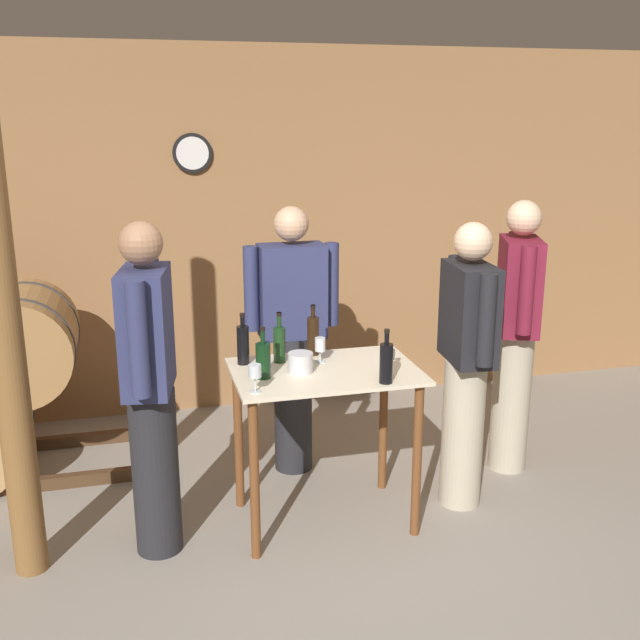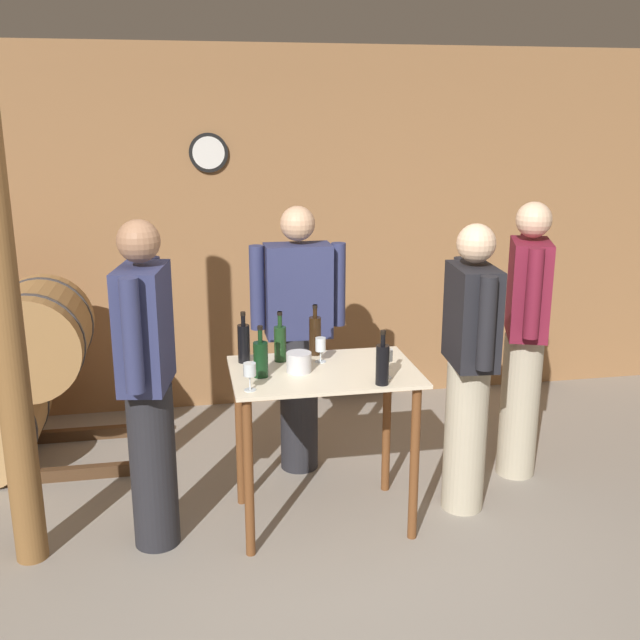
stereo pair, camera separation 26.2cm
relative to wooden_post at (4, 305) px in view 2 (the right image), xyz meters
The scene contains 17 objects.
ground_plane 2.20m from the wooden_post, 26.38° to the right, with size 14.00×14.00×0.00m, color gray.
back_wall 2.50m from the wooden_post, 51.62° to the left, with size 8.40×0.08×2.70m.
tasting_table 1.68m from the wooden_post, ahead, with size 0.99×0.67×0.90m.
wooden_post is the anchor object (origin of this frame).
wine_bottle_far_left 1.23m from the wooden_post, 14.60° to the left, with size 0.07×0.07×0.29m.
wine_bottle_left 1.26m from the wooden_post, ahead, with size 0.08×0.08×0.28m.
wine_bottle_center 1.42m from the wooden_post, 11.82° to the left, with size 0.07×0.07×0.28m.
wine_bottle_right 1.63m from the wooden_post, 13.04° to the left, with size 0.07×0.07×0.29m.
wine_bottle_far_right 1.84m from the wooden_post, ahead, with size 0.07×0.07×0.28m.
wine_glass_near_left 1.20m from the wooden_post, ahead, with size 0.06×0.06×0.14m.
wine_glass_near_center 1.62m from the wooden_post, ahead, with size 0.06×0.06×0.14m.
wine_glass_near_right 1.88m from the wooden_post, ahead, with size 0.07×0.07×0.15m.
ice_bucket 1.48m from the wooden_post, ahead, with size 0.13×0.13×0.11m.
person_host 0.77m from the wooden_post, ahead, with size 0.29×0.58×1.74m.
person_visitor_with_scarf 2.42m from the wooden_post, ahead, with size 0.25×0.59×1.66m.
person_visitor_bearded 2.93m from the wooden_post, ahead, with size 0.34×0.56×1.73m.
person_visitor_near_door 1.77m from the wooden_post, 26.68° to the left, with size 0.59×0.24×1.69m.
Camera 2 is at (-0.72, -2.85, 2.23)m, focal length 42.00 mm.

